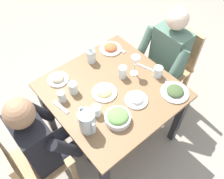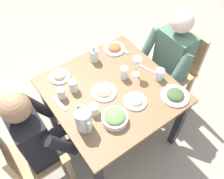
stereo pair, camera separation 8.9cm
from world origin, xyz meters
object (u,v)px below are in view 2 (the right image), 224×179
(water_glass_near_right, at_px, (61,93))
(chair_near, at_px, (26,158))
(plate_fries, at_px, (104,91))
(plate_dolmas, at_px, (175,95))
(water_glass_by_pitcher, at_px, (160,74))
(plate_rice_curry, at_px, (114,48))
(water_glass_far_left, at_px, (94,109))
(dining_table, at_px, (112,97))
(oil_carafe, at_px, (94,56))
(diner_near, at_px, (46,134))
(water_glass_far_right, at_px, (124,73))
(plate_yoghurt, at_px, (135,100))
(wine_glass, at_px, (137,63))
(salad_bowl, at_px, (115,118))
(water_glass_near_left, at_px, (73,86))
(plate_beans, at_px, (59,76))
(diner_far, at_px, (164,64))
(water_pitcher, at_px, (84,120))
(chair_far, at_px, (177,66))

(water_glass_near_right, bearing_deg, chair_near, -69.03)
(plate_fries, height_order, plate_dolmas, plate_dolmas)
(chair_near, relative_size, water_glass_by_pitcher, 9.05)
(plate_rice_curry, bearing_deg, water_glass_far_left, -48.26)
(dining_table, xyz_separation_m, oil_carafe, (-0.37, 0.07, 0.17))
(plate_dolmas, height_order, water_glass_near_right, water_glass_near_right)
(plate_rice_curry, height_order, oil_carafe, oil_carafe)
(chair_near, xyz_separation_m, diner_near, (0.00, 0.21, 0.15))
(water_glass_far_right, bearing_deg, plate_yoghurt, -18.01)
(wine_glass, bearing_deg, salad_bowl, -57.62)
(plate_fries, distance_m, water_glass_by_pitcher, 0.49)
(chair_near, xyz_separation_m, plate_fries, (-0.02, 0.76, 0.24))
(chair_near, bearing_deg, plate_fries, 91.28)
(plate_rice_curry, distance_m, water_glass_far_right, 0.36)
(water_glass_near_left, bearing_deg, plate_beans, -170.97)
(water_glass_far_right, height_order, wine_glass, wine_glass)
(salad_bowl, bearing_deg, plate_dolmas, 78.79)
(diner_near, relative_size, water_glass_near_left, 11.55)
(diner_far, bearing_deg, plate_beans, -111.97)
(plate_yoghurt, height_order, plate_beans, plate_yoghurt)
(plate_beans, distance_m, water_glass_by_pitcher, 0.85)
(plate_fries, distance_m, wine_glass, 0.36)
(plate_fries, bearing_deg, dining_table, 84.06)
(water_glass_by_pitcher, bearing_deg, water_glass_far_left, -92.74)
(water_glass_by_pitcher, distance_m, water_glass_near_left, 0.72)
(dining_table, bearing_deg, wine_glass, 92.10)
(water_glass_far_left, height_order, water_glass_far_right, water_glass_far_right)
(oil_carafe, bearing_deg, water_pitcher, -39.14)
(chair_far, height_order, oil_carafe, oil_carafe)
(water_glass_near_right, bearing_deg, plate_yoghurt, 49.44)
(wine_glass, bearing_deg, water_glass_near_left, -108.04)
(chair_far, height_order, wine_glass, wine_glass)
(salad_bowl, xyz_separation_m, water_glass_far_right, (-0.30, 0.32, 0.01))
(diner_near, bearing_deg, plate_beans, 138.28)
(diner_far, distance_m, wine_glass, 0.42)
(water_glass_far_left, bearing_deg, chair_near, -99.53)
(water_glass_far_left, height_order, oil_carafe, oil_carafe)
(water_glass_far_right, bearing_deg, plate_rice_curry, 156.51)
(water_glass_far_right, bearing_deg, wine_glass, 69.68)
(plate_dolmas, distance_m, water_glass_far_left, 0.66)
(chair_near, distance_m, plate_dolmas, 1.27)
(dining_table, distance_m, water_glass_far_left, 0.30)
(dining_table, bearing_deg, plate_yoghurt, 19.63)
(water_pitcher, xyz_separation_m, oil_carafe, (-0.54, 0.44, -0.04))
(water_glass_near_left, bearing_deg, water_pitcher, -17.96)
(plate_rice_curry, height_order, plate_beans, same)
(chair_far, relative_size, water_glass_far_right, 8.03)
(water_glass_near_right, bearing_deg, water_glass_far_left, 24.98)
(water_glass_near_left, bearing_deg, dining_table, 54.92)
(chair_near, distance_m, plate_fries, 0.79)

